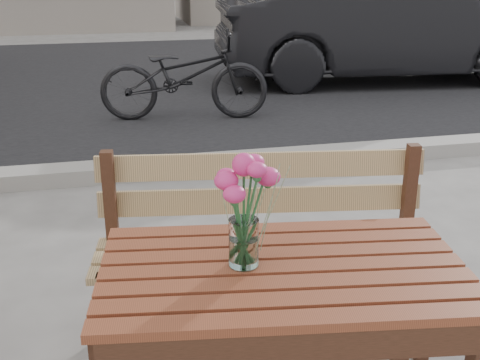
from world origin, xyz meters
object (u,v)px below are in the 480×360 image
at_px(main_vase, 244,198).
at_px(main_table, 283,298).
at_px(parked_car, 387,25).
at_px(bicycle, 184,76).

bearing_deg(main_vase, main_table, -14.97).
bearing_deg(parked_car, bicycle, 122.29).
bearing_deg(main_table, bicycle, 94.25).
height_order(main_table, parked_car, parked_car).
relative_size(main_table, main_vase, 3.35).
xyz_separation_m(main_vase, parked_car, (3.39, 5.99, -0.18)).
relative_size(main_vase, parked_car, 0.08).
bearing_deg(main_vase, parked_car, 60.48).
xyz_separation_m(main_vase, bicycle, (0.44, 4.51, -0.48)).
bearing_deg(bicycle, main_table, -175.50).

